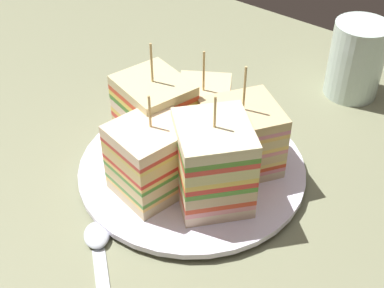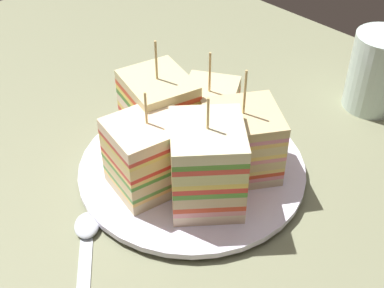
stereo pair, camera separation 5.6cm
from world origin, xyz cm
name	(u,v)px [view 2 (the right image)]	position (x,y,z in cm)	size (l,w,h in cm)	color
ground_plane	(192,180)	(0.00, 0.00, -0.90)	(108.13, 78.63, 1.80)	#757859
plate	(192,169)	(0.00, 0.00, 0.73)	(24.39, 24.39, 1.20)	white
sandwich_wedge_0	(241,142)	(3.85, 3.24, 4.85)	(9.91, 10.07, 12.23)	beige
sandwich_wedge_1	(209,116)	(-2.01, 4.61, 4.42)	(8.76, 9.37, 11.14)	beige
sandwich_wedge_2	(160,113)	(-5.04, 0.10, 5.56)	(8.92, 8.11, 13.08)	#DBB78A
sandwich_wedge_3	(150,154)	(-1.06, -4.91, 5.11)	(7.80, 8.65, 11.32)	beige
sandwich_wedge_4	(207,165)	(4.42, -2.41, 5.62)	(10.13, 10.07, 12.19)	beige
spoon	(86,242)	(0.00, -14.17, 0.39)	(12.34, 10.60, 1.00)	silver
drinking_glass	(376,76)	(6.73, 25.18, 4.23)	(6.87, 6.87, 9.85)	silver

